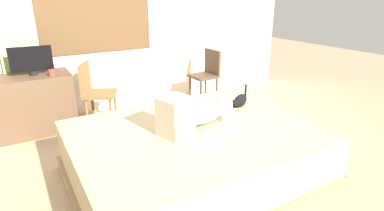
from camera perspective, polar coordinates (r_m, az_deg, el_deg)
ground_plane at (r=3.05m, az=-0.19°, el=-13.42°), size 16.00×16.00×0.00m
back_wall_with_window at (r=4.74m, az=-15.56°, el=16.59°), size 6.40×0.14×2.90m
bed at (r=2.92m, az=0.32°, el=-9.15°), size 2.19×1.74×0.52m
person_lying at (r=2.86m, az=0.93°, el=-1.47°), size 0.93×0.50×0.34m
cat at (r=3.38m, az=8.86°, el=0.89°), size 0.32×0.23×0.21m
desk at (r=4.37m, az=-27.03°, el=0.29°), size 0.90×0.56×0.74m
tv_monitor at (r=4.23m, az=-27.63°, el=7.43°), size 0.48×0.10×0.35m
cup at (r=4.12m, az=-24.52°, el=5.57°), size 0.07×0.07×0.08m
chair_by_desk at (r=4.16m, az=-17.68°, el=2.68°), size 0.51×0.51×0.86m
chair_spare at (r=4.88m, az=2.83°, el=6.12°), size 0.40×0.40×0.86m
curtain_left at (r=4.45m, az=-30.06°, el=12.97°), size 0.44×0.06×2.67m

